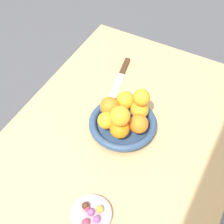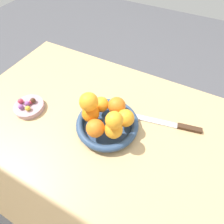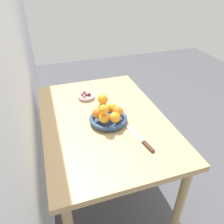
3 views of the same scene
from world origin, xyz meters
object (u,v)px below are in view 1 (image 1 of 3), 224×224
fruit_bowl (123,124)px  orange_0 (139,110)px  orange_7 (121,115)px  orange_6 (141,97)px  candy_ball_2 (86,206)px  orange_5 (139,124)px  candy_ball_3 (91,212)px  orange_4 (121,129)px  candy_ball_5 (87,209)px  candy_dish (91,215)px  candy_ball_0 (97,219)px  knife (121,77)px  candy_ball_1 (100,209)px  dining_table (119,156)px  candy_ball_6 (91,212)px  orange_2 (110,106)px  orange_3 (106,120)px  orange_1 (125,100)px

fruit_bowl → orange_0: 0.08m
orange_7 → orange_6: bearing=167.4°
fruit_bowl → candy_ball_2: (0.32, 0.04, 0.01)m
orange_5 → candy_ball_3: orange_5 is taller
orange_4 → candy_ball_5: bearing=6.8°
candy_ball_2 → orange_6: bearing=-179.3°
candy_dish → candy_ball_5: size_ratio=7.44×
candy_ball_0 → orange_0: bearing=-172.1°
orange_4 → candy_ball_2: orange_4 is taller
orange_6 → candy_ball_2: bearing=0.7°
knife → candy_ball_5: bearing=17.7°
fruit_bowl → candy_ball_1: (0.31, 0.09, 0.01)m
orange_6 → dining_table: bearing=-12.6°
orange_4 → orange_5: 0.06m
orange_0 → candy_ball_5: bearing=2.2°
candy_ball_5 → orange_0: bearing=-177.8°
orange_5 → candy_ball_6: (0.32, 0.00, -0.04)m
orange_2 → candy_ball_5: bearing=18.1°
orange_2 → orange_7: bearing=49.8°
orange_4 → orange_3: bearing=-99.4°
orange_7 → candy_ball_1: size_ratio=3.14×
orange_5 → orange_7: 0.09m
orange_2 → orange_5: bearing=80.0°
candy_ball_6 → knife: candy_ball_6 is taller
candy_ball_0 → candy_ball_1: bearing=-167.4°
orange_5 → candy_ball_0: orange_5 is taller
candy_dish → candy_ball_5: (-0.00, -0.01, 0.02)m
orange_1 → candy_ball_5: size_ratio=3.98×
candy_ball_2 → knife: (-0.54, -0.17, -0.03)m
orange_1 → candy_ball_6: size_ratio=3.48×
candy_dish → candy_ball_1: (-0.02, 0.02, 0.02)m
fruit_bowl → orange_7: bearing=18.5°
fruit_bowl → candy_ball_1: size_ratio=11.37×
orange_2 → candy_ball_0: orange_2 is taller
orange_0 → orange_4: (0.10, -0.02, 0.00)m
orange_0 → candy_ball_3: 0.38m
orange_0 → candy_ball_2: 0.37m
orange_1 → orange_2: 0.06m
fruit_bowl → candy_ball_6: same height
candy_ball_3 → orange_0: bearing=-175.5°
orange_5 → orange_6: bearing=-159.8°
candy_ball_1 → candy_ball_5: candy_ball_1 is taller
candy_ball_3 → dining_table: bearing=-169.3°
orange_0 → knife: 0.25m
orange_1 → fruit_bowl: bearing=20.0°
fruit_bowl → orange_4: 0.08m
dining_table → candy_ball_2: candy_ball_2 is taller
orange_1 → candy_ball_1: (0.37, 0.11, -0.04)m
fruit_bowl → candy_ball_3: (0.33, 0.07, 0.01)m
candy_dish → orange_1: orange_1 is taller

